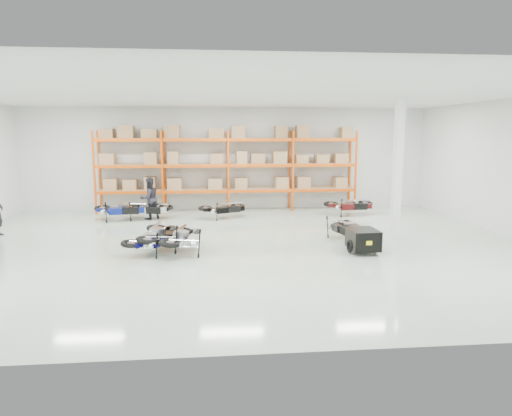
{
  "coord_description": "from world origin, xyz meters",
  "views": [
    {
      "loc": [
        -0.67,
        -13.54,
        3.37
      ],
      "look_at": [
        0.64,
        0.26,
        1.1
      ],
      "focal_mm": 32.0,
      "sensor_mm": 36.0,
      "label": 1
    }
  ],
  "objects": [
    {
      "name": "trailer",
      "position": [
        3.56,
        -1.25,
        0.4
      ],
      "size": [
        0.85,
        1.62,
        0.68
      ],
      "rotation": [
        0.0,
        0.0,
        0.02
      ],
      "color": "black",
      "rests_on": "ground"
    },
    {
      "name": "moto_back_b",
      "position": [
        -3.32,
        4.61,
        0.54
      ],
      "size": [
        1.85,
        1.07,
        1.14
      ],
      "primitive_type": null,
      "rotation": [
        0.0,
        -0.09,
        1.45
      ],
      "color": "#B4B8BE",
      "rests_on": "ground"
    },
    {
      "name": "moto_back_a",
      "position": [
        -4.24,
        4.46,
        0.57
      ],
      "size": [
        1.9,
        1.01,
        1.2
      ],
      "primitive_type": null,
      "rotation": [
        0.0,
        -0.09,
        1.62
      ],
      "color": "navy",
      "rests_on": "ground"
    },
    {
      "name": "person_back",
      "position": [
        -3.19,
        4.68,
        0.83
      ],
      "size": [
        1.02,
        0.99,
        1.66
      ],
      "primitive_type": "imported",
      "rotation": [
        0.0,
        0.0,
        3.79
      ],
      "color": "#212129",
      "rests_on": "ground"
    },
    {
      "name": "moto_blue_centre",
      "position": [
        -2.41,
        -0.72,
        0.51
      ],
      "size": [
        1.5,
        1.86,
        1.08
      ],
      "primitive_type": null,
      "rotation": [
        0.0,
        -0.09,
        2.66
      ],
      "color": "#090850",
      "rests_on": "ground"
    },
    {
      "name": "moto_silver_left",
      "position": [
        -1.5,
        -0.76,
        0.57
      ],
      "size": [
        1.17,
        1.96,
        1.2
      ],
      "primitive_type": null,
      "rotation": [
        0.0,
        -0.09,
        3.0
      ],
      "color": "#A9ADB0",
      "rests_on": "ground"
    },
    {
      "name": "moto_touring_right",
      "position": [
        3.56,
        0.35,
        0.51
      ],
      "size": [
        1.08,
        1.77,
        1.08
      ],
      "primitive_type": null,
      "rotation": [
        0.0,
        -0.09,
        0.16
      ],
      "color": "black",
      "rests_on": "ground"
    },
    {
      "name": "moto_back_d",
      "position": [
        4.98,
        4.7,
        0.55
      ],
      "size": [
        1.81,
        0.91,
        1.16
      ],
      "primitive_type": null,
      "rotation": [
        0.0,
        -0.09,
        1.58
      ],
      "color": "#460E0F",
      "rests_on": "ground"
    },
    {
      "name": "room",
      "position": [
        0.0,
        0.0,
        2.25
      ],
      "size": [
        18.0,
        18.0,
        18.0
      ],
      "color": "#A9BDAA",
      "rests_on": "ground"
    },
    {
      "name": "moto_back_c",
      "position": [
        -0.25,
        4.51,
        0.52
      ],
      "size": [
        1.88,
        1.38,
        1.09
      ],
      "primitive_type": null,
      "rotation": [
        0.0,
        -0.09,
        1.93
      ],
      "color": "black",
      "rests_on": "ground"
    },
    {
      "name": "pallet_rack",
      "position": [
        -0.0,
        6.45,
        2.26
      ],
      "size": [
        11.28,
        0.98,
        3.62
      ],
      "color": "#DA4E0B",
      "rests_on": "ground"
    },
    {
      "name": "structural_column",
      "position": [
        5.2,
        0.5,
        2.25
      ],
      "size": [
        0.25,
        0.25,
        4.5
      ],
      "primitive_type": "cube",
      "color": "white",
      "rests_on": "ground"
    },
    {
      "name": "moto_black_far_left",
      "position": [
        -2.22,
        -0.33,
        0.58
      ],
      "size": [
        1.03,
        1.94,
        1.23
      ],
      "primitive_type": null,
      "rotation": [
        0.0,
        -0.09,
        3.09
      ],
      "color": "black",
      "rests_on": "ground"
    }
  ]
}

